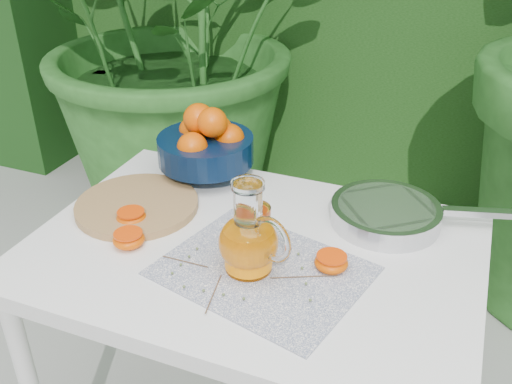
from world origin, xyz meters
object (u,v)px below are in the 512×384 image
at_px(cutting_board, 137,205).
at_px(fruit_bowl, 206,143).
at_px(white_table, 253,275).
at_px(saute_pan, 387,213).
at_px(juice_pitcher, 249,240).

height_order(cutting_board, fruit_bowl, fruit_bowl).
relative_size(white_table, cutting_board, 3.27).
bearing_deg(cutting_board, saute_pan, 15.92).
relative_size(white_table, juice_pitcher, 4.83).
distance_m(white_table, saute_pan, 0.35).
xyz_separation_m(cutting_board, saute_pan, (0.59, 0.17, 0.02)).
relative_size(white_table, fruit_bowl, 3.50).
bearing_deg(juice_pitcher, saute_pan, 51.50).
distance_m(juice_pitcher, saute_pan, 0.38).
xyz_separation_m(white_table, saute_pan, (0.26, 0.21, 0.11)).
xyz_separation_m(juice_pitcher, saute_pan, (0.23, 0.30, -0.05)).
xyz_separation_m(fruit_bowl, juice_pitcher, (0.27, -0.36, -0.02)).
bearing_deg(cutting_board, fruit_bowl, 70.52).
height_order(white_table, fruit_bowl, fruit_bowl).
bearing_deg(juice_pitcher, white_table, 107.57).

